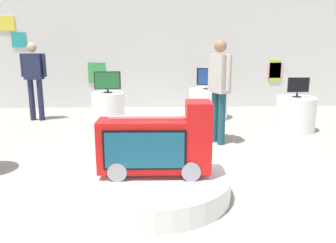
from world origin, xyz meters
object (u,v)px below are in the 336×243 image
display_pedestal_center_rear (208,104)px  shopper_browsing_near_truck (34,75)px  main_display_pedestal (155,185)px  tv_on_center_rear (209,78)px  display_pedestal_left_rear (295,114)px  tv_on_right_rear (107,81)px  tv_on_left_rear (298,86)px  shopper_browsing_rear (219,84)px  display_pedestal_right_rear (109,108)px  novelty_firetruck_tv (157,146)px

display_pedestal_center_rear → shopper_browsing_near_truck: (-3.78, -0.08, 0.66)m
main_display_pedestal → tv_on_center_rear: size_ratio=3.25×
display_pedestal_left_rear → display_pedestal_center_rear: (-1.53, 1.18, 0.00)m
display_pedestal_center_rear → tv_on_right_rear: size_ratio=1.60×
tv_on_left_rear → display_pedestal_center_rear: size_ratio=0.51×
tv_on_left_rear → display_pedestal_center_rear: tv_on_left_rear is taller
tv_on_left_rear → shopper_browsing_rear: size_ratio=0.26×
main_display_pedestal → tv_on_right_rear: 3.76m
shopper_browsing_rear → display_pedestal_left_rear: bearing=25.5°
tv_on_center_rear → tv_on_left_rear: bearing=-37.8°
shopper_browsing_near_truck → shopper_browsing_rear: 4.12m
tv_on_left_rear → tv_on_center_rear: size_ratio=0.85×
main_display_pedestal → tv_on_right_rear: size_ratio=3.16×
tv_on_left_rear → display_pedestal_right_rear: (-3.69, 0.71, -0.55)m
display_pedestal_center_rear → shopper_browsing_rear: shopper_browsing_rear is taller
main_display_pedestal → display_pedestal_right_rear: bearing=105.2°
main_display_pedestal → display_pedestal_left_rear: size_ratio=2.28×
novelty_firetruck_tv → shopper_browsing_rear: shopper_browsing_rear is taller
tv_on_center_rear → tv_on_right_rear: size_ratio=0.97×
novelty_firetruck_tv → display_pedestal_left_rear: size_ratio=1.66×
display_pedestal_right_rear → main_display_pedestal: bearing=-74.8°
novelty_firetruck_tv → tv_on_center_rear: 4.22m
display_pedestal_center_rear → display_pedestal_left_rear: bearing=-37.8°
display_pedestal_center_rear → shopper_browsing_rear: 2.09m
display_pedestal_center_rear → tv_on_right_rear: (-2.17, -0.48, 0.57)m
novelty_firetruck_tv → tv_on_center_rear: bearing=73.8°
display_pedestal_left_rear → tv_on_right_rear: size_ratio=1.38×
novelty_firetruck_tv → tv_on_left_rear: size_ratio=2.80×
novelty_firetruck_tv → display_pedestal_left_rear: bearing=46.6°
display_pedestal_left_rear → tv_on_right_rear: bearing=169.3°
tv_on_center_rear → main_display_pedestal: bearing=-106.6°
main_display_pedestal → tv_on_left_rear: bearing=46.2°
novelty_firetruck_tv → tv_on_center_rear: (1.18, 4.04, 0.31)m
main_display_pedestal → display_pedestal_right_rear: (-0.97, 3.56, 0.21)m
display_pedestal_left_rear → shopper_browsing_near_truck: size_ratio=0.45×
novelty_firetruck_tv → shopper_browsing_near_truck: shopper_browsing_near_truck is taller
main_display_pedestal → shopper_browsing_rear: size_ratio=0.99×
main_display_pedestal → display_pedestal_right_rear: size_ratio=2.50×
display_pedestal_right_rear → tv_on_center_rear: bearing=12.3°
tv_on_right_rear → tv_on_left_rear: bearing=-10.8°
tv_on_left_rear → display_pedestal_center_rear: 2.01m
tv_on_center_rear → display_pedestal_right_rear: tv_on_center_rear is taller
tv_on_center_rear → shopper_browsing_rear: size_ratio=0.30×
shopper_browsing_near_truck → novelty_firetruck_tv: bearing=-56.7°
display_pedestal_left_rear → tv_on_center_rear: bearing=142.3°
tv_on_center_rear → shopper_browsing_rear: bearing=-93.6°
novelty_firetruck_tv → tv_on_right_rear: (-0.99, 3.56, 0.30)m
display_pedestal_center_rear → shopper_browsing_near_truck: bearing=-178.9°
display_pedestal_left_rear → tv_on_left_rear: 0.55m
display_pedestal_right_rear → shopper_browsing_near_truck: size_ratio=0.41×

